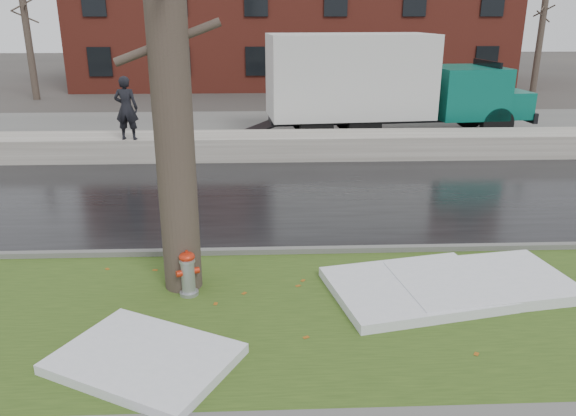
{
  "coord_description": "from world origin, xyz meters",
  "views": [
    {
      "loc": [
        0.2,
        -8.83,
        4.36
      ],
      "look_at": [
        0.6,
        0.84,
        1.0
      ],
      "focal_mm": 35.0,
      "sensor_mm": 36.0,
      "label": 1
    }
  ],
  "objects_px": {
    "fire_hydrant": "(188,271)",
    "box_truck": "(381,83)",
    "worker": "(126,108)",
    "tree": "(168,48)"
  },
  "relations": [
    {
      "from": "fire_hydrant",
      "to": "tree",
      "type": "xyz_separation_m",
      "value": [
        -0.12,
        0.33,
        3.43
      ]
    },
    {
      "from": "tree",
      "to": "worker",
      "type": "bearing_deg",
      "value": 108.02
    },
    {
      "from": "fire_hydrant",
      "to": "box_truck",
      "type": "height_order",
      "value": "box_truck"
    },
    {
      "from": "box_truck",
      "to": "worker",
      "type": "relative_size",
      "value": 5.92
    },
    {
      "from": "fire_hydrant",
      "to": "box_truck",
      "type": "bearing_deg",
      "value": 42.18
    },
    {
      "from": "fire_hydrant",
      "to": "worker",
      "type": "distance_m",
      "value": 9.24
    },
    {
      "from": "fire_hydrant",
      "to": "worker",
      "type": "bearing_deg",
      "value": 84.37
    },
    {
      "from": "fire_hydrant",
      "to": "box_truck",
      "type": "distance_m",
      "value": 13.57
    },
    {
      "from": "fire_hydrant",
      "to": "tree",
      "type": "relative_size",
      "value": 0.1
    },
    {
      "from": "fire_hydrant",
      "to": "tree",
      "type": "bearing_deg",
      "value": 86.97
    }
  ]
}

